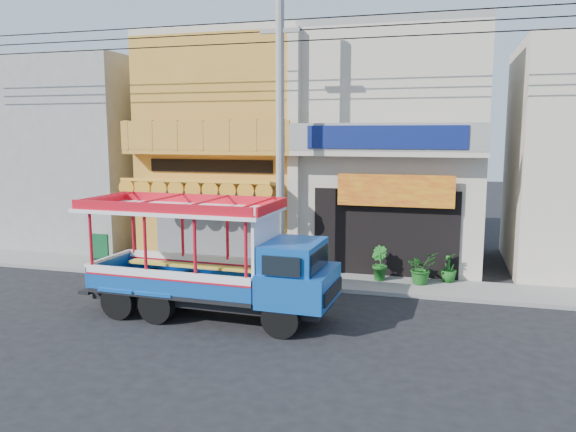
# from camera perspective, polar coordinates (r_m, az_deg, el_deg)

# --- Properties ---
(ground) EXTENTS (90.00, 90.00, 0.00)m
(ground) POSITION_cam_1_polar(r_m,az_deg,el_deg) (14.20, -0.68, -10.78)
(ground) COLOR black
(ground) RESTS_ON ground
(sidewalk) EXTENTS (30.00, 2.00, 0.12)m
(sidewalk) POSITION_cam_1_polar(r_m,az_deg,el_deg) (17.88, 2.96, -6.52)
(sidewalk) COLOR slate
(sidewalk) RESTS_ON ground
(shophouse_left) EXTENTS (6.00, 7.50, 8.24)m
(shophouse_left) POSITION_cam_1_polar(r_m,az_deg,el_deg) (22.24, -4.82, 6.95)
(shophouse_left) COLOR #C2852B
(shophouse_left) RESTS_ON ground
(shophouse_right) EXTENTS (6.00, 6.75, 8.24)m
(shophouse_right) POSITION_cam_1_polar(r_m,az_deg,el_deg) (20.91, 10.88, 6.73)
(shophouse_right) COLOR beige
(shophouse_right) RESTS_ON ground
(party_pilaster) EXTENTS (0.35, 0.30, 8.00)m
(party_pilaster) POSITION_cam_1_polar(r_m,az_deg,el_deg) (18.36, 0.59, 6.33)
(party_pilaster) COLOR beige
(party_pilaster) RESTS_ON ground
(filler_building_left) EXTENTS (6.00, 6.00, 7.60)m
(filler_building_left) POSITION_cam_1_polar(r_m,az_deg,el_deg) (25.59, -19.71, 5.99)
(filler_building_left) COLOR gray
(filler_building_left) RESTS_ON ground
(utility_pole) EXTENTS (28.00, 0.26, 9.00)m
(utility_pole) POSITION_cam_1_polar(r_m,az_deg,el_deg) (16.82, -0.31, 9.66)
(utility_pole) COLOR gray
(utility_pole) RESTS_ON ground
(songthaew_truck) EXTENTS (6.57, 2.39, 3.03)m
(songthaew_truck) POSITION_cam_1_polar(r_m,az_deg,el_deg) (14.17, -6.27, -4.71)
(songthaew_truck) COLOR black
(songthaew_truck) RESTS_ON ground
(green_sign) EXTENTS (0.65, 0.31, 0.99)m
(green_sign) POSITION_cam_1_polar(r_m,az_deg,el_deg) (21.17, -18.51, -3.28)
(green_sign) COLOR black
(green_sign) RESTS_ON sidewalk
(potted_plant_a) EXTENTS (1.18, 1.17, 0.99)m
(potted_plant_a) POSITION_cam_1_polar(r_m,az_deg,el_deg) (17.59, 13.36, -5.13)
(potted_plant_a) COLOR #185619
(potted_plant_a) RESTS_ON sidewalk
(potted_plant_b) EXTENTS (0.72, 0.75, 1.06)m
(potted_plant_b) POSITION_cam_1_polar(r_m,az_deg,el_deg) (17.78, 9.22, -4.76)
(potted_plant_b) COLOR #185619
(potted_plant_b) RESTS_ON sidewalk
(potted_plant_c) EXTENTS (0.64, 0.64, 0.90)m
(potted_plant_c) POSITION_cam_1_polar(r_m,az_deg,el_deg) (18.03, 16.03, -5.05)
(potted_plant_c) COLOR #185619
(potted_plant_c) RESTS_ON sidewalk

